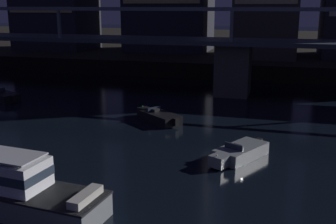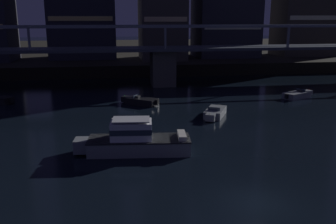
# 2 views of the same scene
# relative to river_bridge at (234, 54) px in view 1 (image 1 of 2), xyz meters

# --- Properties ---
(far_riverbank) EXTENTS (240.00, 80.00, 2.20)m
(far_riverbank) POSITION_rel_river_bridge_xyz_m (0.00, 48.01, -3.32)
(far_riverbank) COLOR black
(far_riverbank) RESTS_ON ground
(river_bridge) EXTENTS (83.25, 6.40, 9.38)m
(river_bridge) POSITION_rel_river_bridge_xyz_m (0.00, 0.00, 0.00)
(river_bridge) COLOR #4C4944
(river_bridge) RESTS_ON ground
(cabin_cruiser_near_left) EXTENTS (9.30, 3.46, 2.79)m
(cabin_cruiser_near_left) POSITION_rel_river_bridge_xyz_m (-6.36, -29.96, -3.37)
(cabin_cruiser_near_left) COLOR gray
(cabin_cruiser_near_left) RESTS_ON ground
(speedboat_near_center) EXTENTS (4.97, 3.35, 1.16)m
(speedboat_near_center) POSITION_rel_river_bridge_xyz_m (-22.72, -9.39, -4.00)
(speedboat_near_center) COLOR black
(speedboat_near_center) RESTS_ON ground
(speedboat_mid_left) EXTENTS (3.45, 4.92, 1.16)m
(speedboat_mid_left) POSITION_rel_river_bridge_xyz_m (2.97, -20.05, -4.00)
(speedboat_mid_left) COLOR gray
(speedboat_mid_left) RESTS_ON ground
(speedboat_mid_right) EXTENTS (4.67, 4.03, 1.16)m
(speedboat_mid_right) POSITION_rel_river_bridge_xyz_m (-4.59, -12.99, -4.00)
(speedboat_mid_right) COLOR black
(speedboat_mid_right) RESTS_ON ground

